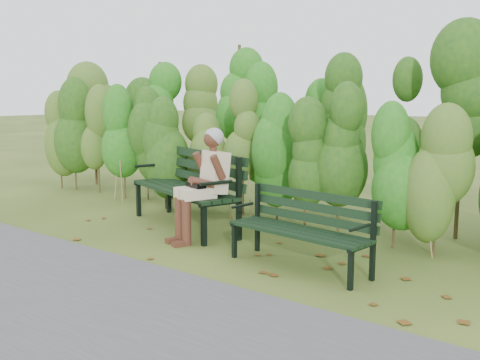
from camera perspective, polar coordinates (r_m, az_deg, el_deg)
The scene contains 7 objects.
ground at distance 6.50m, azimuth -1.93°, elevation -6.92°, with size 80.00×80.00×0.00m, color #3A511B.
footpath at distance 5.11m, azimuth -18.44°, elevation -11.74°, with size 60.00×2.50×0.01m, color #474749.
hedge_band at distance 7.79m, azimuth 6.94°, elevation 5.02°, with size 11.04×1.67×2.42m.
leaf_litter at distance 6.12m, azimuth 0.73°, elevation -7.87°, with size 5.92×2.07×0.01m.
bench_left at distance 7.46m, azimuth -5.01°, elevation -0.23°, with size 2.13×1.27×1.01m.
bench_right at distance 5.74m, azimuth 6.53°, elevation -4.40°, with size 1.58×0.66×0.77m.
seated_woman at distance 6.70m, azimuth -3.60°, elevation 0.36°, with size 0.57×0.80×1.36m.
Camera 1 is at (4.05, -4.77, 1.75)m, focal length 42.00 mm.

